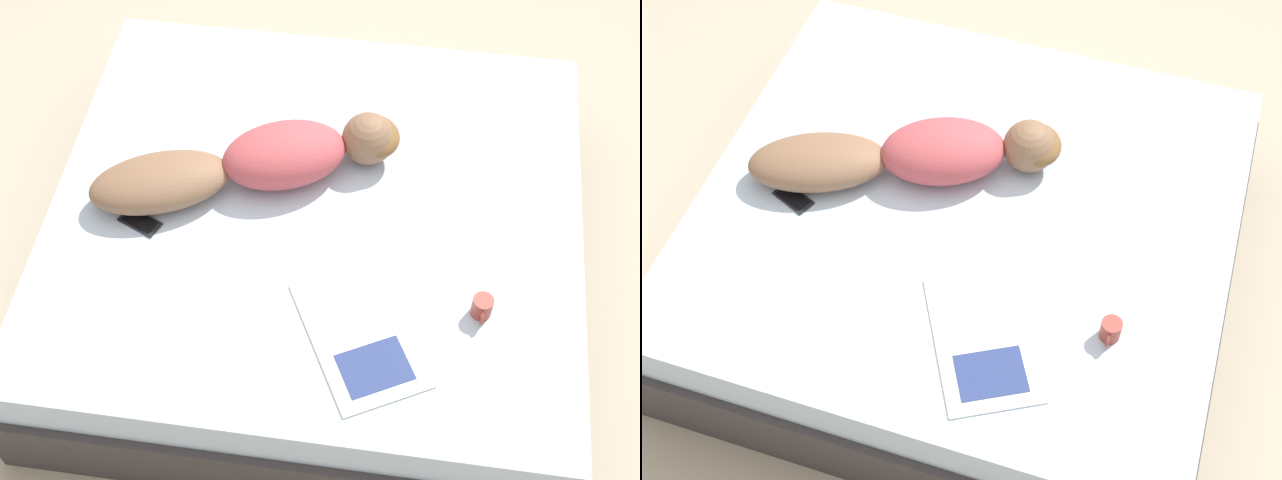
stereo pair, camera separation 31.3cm
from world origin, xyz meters
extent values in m
plane|color=#B7A88E|center=(0.00, 0.00, 0.00)|extent=(12.00, 12.00, 0.00)
cube|color=#383333|center=(0.00, 0.00, 0.16)|extent=(1.89, 2.01, 0.32)
cube|color=silver|center=(0.00, 0.00, 0.41)|extent=(1.83, 1.95, 0.18)
ellipsoid|color=brown|center=(0.03, -0.57, 0.58)|extent=(0.44, 0.58, 0.15)
ellipsoid|color=#B2474C|center=(-0.15, -0.14, 0.60)|extent=(0.45, 0.54, 0.20)
ellipsoid|color=brown|center=(-0.28, 0.18, 0.60)|extent=(0.26, 0.25, 0.11)
sphere|color=brown|center=(-0.27, 0.16, 0.60)|extent=(0.20, 0.20, 0.20)
cube|color=white|center=(0.40, 0.16, 0.50)|extent=(0.38, 0.41, 0.01)
cube|color=white|center=(0.63, 0.28, 0.50)|extent=(0.38, 0.41, 0.01)
cube|color=navy|center=(0.63, 0.28, 0.51)|extent=(0.26, 0.28, 0.00)
cylinder|color=#993D33|center=(0.37, 0.62, 0.54)|extent=(0.07, 0.07, 0.08)
cylinder|color=black|center=(0.37, 0.62, 0.57)|extent=(0.06, 0.06, 0.00)
torus|color=#993D33|center=(0.41, 0.62, 0.54)|extent=(0.06, 0.01, 0.06)
cube|color=black|center=(0.16, -0.62, 0.50)|extent=(0.13, 0.17, 0.01)
cube|color=black|center=(0.16, -0.62, 0.51)|extent=(0.11, 0.14, 0.00)
camera|label=1|loc=(2.00, 0.30, 3.10)|focal=50.00mm
camera|label=2|loc=(1.93, 0.60, 3.10)|focal=50.00mm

